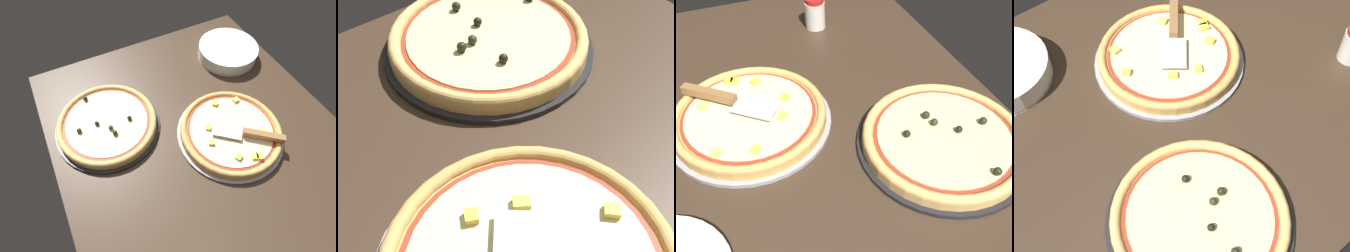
{
  "view_description": "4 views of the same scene",
  "coord_description": "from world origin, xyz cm",
  "views": [
    {
      "loc": [
        -35.19,
        32.67,
        80.75
      ],
      "look_at": [
        11.68,
        9.32,
        3.0
      ],
      "focal_mm": 28.0,
      "sensor_mm": 36.0,
      "label": 1
    },
    {
      "loc": [
        -17.8,
        -27.32,
        53.21
      ],
      "look_at": [
        11.68,
        9.32,
        3.0
      ],
      "focal_mm": 50.0,
      "sensor_mm": 36.0,
      "label": 2
    },
    {
      "loc": [
        70.45,
        -14.07,
        64.77
      ],
      "look_at": [
        11.68,
        9.32,
        3.0
      ],
      "focal_mm": 42.0,
      "sensor_mm": 36.0,
      "label": 3
    },
    {
      "loc": [
        50.08,
        55.29,
        89.05
      ],
      "look_at": [
        11.68,
        9.32,
        3.0
      ],
      "focal_mm": 50.0,
      "sensor_mm": 36.0,
      "label": 4
    }
  ],
  "objects": [
    {
      "name": "pizza_back",
      "position": [
        22.96,
        28.39,
        2.66
      ],
      "size": [
        35.82,
        35.82,
        4.29
      ],
      "color": "#DBAD60",
      "rests_on": "pizza_pan_back"
    },
    {
      "name": "ground_plane",
      "position": [
        0.0,
        0.0,
        -1.8
      ],
      "size": [
        124.34,
        100.9,
        3.6
      ],
      "primitive_type": "cube",
      "color": "#38281C"
    },
    {
      "name": "pizza_pan_back",
      "position": [
        22.96,
        28.38,
        0.5
      ],
      "size": [
        38.1,
        38.1,
        1.0
      ],
      "primitive_type": "cylinder",
      "color": "black",
      "rests_on": "ground_plane"
    }
  ]
}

